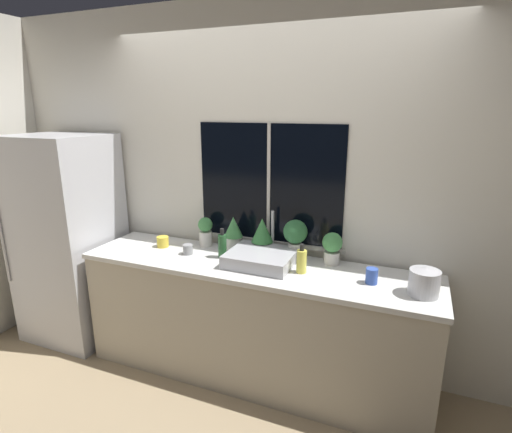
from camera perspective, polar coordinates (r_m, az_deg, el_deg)
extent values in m
plane|color=#937F60|center=(3.05, -2.78, -24.49)|extent=(14.00, 14.00, 0.00)
cube|color=silver|center=(3.00, 2.09, 3.73)|extent=(8.00, 0.06, 2.70)
cube|color=black|center=(2.96, 1.86, 4.72)|extent=(1.12, 0.01, 0.87)
cube|color=#BCB7AD|center=(2.95, 1.82, 4.70)|extent=(0.02, 0.01, 0.87)
cube|color=#BCB7AD|center=(3.07, 1.75, -3.61)|extent=(1.18, 0.04, 0.03)
cube|color=silver|center=(4.96, -20.61, 7.42)|extent=(0.06, 7.00, 2.70)
cube|color=#B2A893|center=(3.02, -0.51, -14.98)|extent=(2.50, 0.58, 0.86)
cube|color=silver|center=(2.82, -0.53, -7.15)|extent=(2.52, 0.60, 0.03)
cube|color=#B7B7BC|center=(3.75, -25.18, -2.93)|extent=(0.74, 0.65, 1.74)
cylinder|color=silver|center=(3.79, -32.57, -2.37)|extent=(0.02, 0.02, 0.78)
cube|color=#ADADB2|center=(2.81, 0.75, -5.93)|extent=(0.45, 0.40, 0.09)
cylinder|color=#B7B7BC|center=(3.02, 2.34, -4.98)|extent=(0.04, 0.04, 0.03)
cylinder|color=#B7B7BC|center=(2.96, 2.38, -1.99)|extent=(0.02, 0.02, 0.30)
cylinder|color=silver|center=(3.19, -7.19, -3.14)|extent=(0.10, 0.10, 0.12)
sphere|color=#478E4C|center=(3.15, -7.26, -1.15)|extent=(0.11, 0.11, 0.11)
cylinder|color=silver|center=(3.08, -3.21, -3.81)|extent=(0.13, 0.13, 0.11)
cone|color=#478E4C|center=(3.04, -3.25, -1.47)|extent=(0.14, 0.14, 0.16)
cylinder|color=silver|center=(2.99, 0.88, -4.47)|extent=(0.11, 0.11, 0.09)
cone|color=#387A3D|center=(2.95, 0.89, -1.97)|extent=(0.16, 0.16, 0.18)
cylinder|color=silver|center=(2.91, 5.57, -4.89)|extent=(0.10, 0.10, 0.12)
sphere|color=#2D6638|center=(2.87, 5.64, -2.17)|extent=(0.17, 0.17, 0.17)
cylinder|color=silver|center=(2.86, 10.74, -5.81)|extent=(0.11, 0.11, 0.09)
sphere|color=#478E4C|center=(2.82, 10.86, -3.65)|extent=(0.14, 0.14, 0.14)
cylinder|color=#DBD14C|center=(2.67, 6.52, -6.42)|extent=(0.07, 0.07, 0.16)
cylinder|color=black|center=(2.63, 6.58, -4.41)|extent=(0.03, 0.03, 0.04)
cylinder|color=#235128|center=(2.91, -4.83, -4.27)|extent=(0.06, 0.06, 0.17)
cylinder|color=black|center=(2.88, -4.88, -2.19)|extent=(0.03, 0.03, 0.05)
cylinder|color=#3351AD|center=(2.61, 16.19, -8.16)|extent=(0.07, 0.07, 0.10)
cylinder|color=gold|center=(3.22, -13.18, -3.53)|extent=(0.09, 0.09, 0.08)
cylinder|color=gray|center=(3.03, -9.72, -4.65)|extent=(0.07, 0.07, 0.08)
cylinder|color=#B2B2B7|center=(2.55, 22.88, -8.73)|extent=(0.17, 0.17, 0.16)
cone|color=#B2B2B7|center=(2.51, 23.09, -6.92)|extent=(0.15, 0.15, 0.02)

